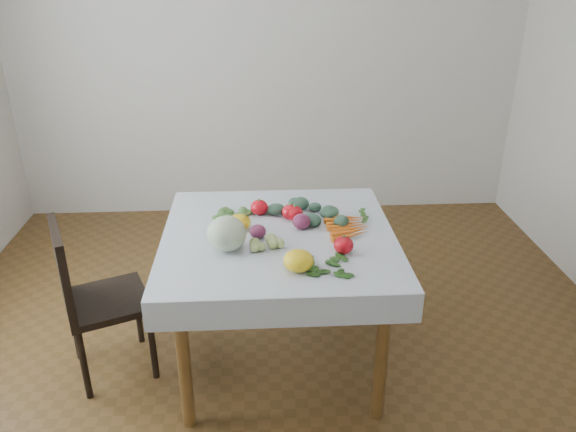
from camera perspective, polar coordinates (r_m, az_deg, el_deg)
The scene contains 19 objects.
ground at distance 3.14m, azimuth -0.85°, elevation -14.26°, with size 4.00×4.00×0.00m, color brown.
back_wall at distance 4.48m, azimuth -2.15°, elevation 16.78°, with size 4.00×0.04×2.70m, color silver.
table at distance 2.78m, azimuth -0.94°, elevation -3.74°, with size 1.00×1.00×0.75m.
tablecloth at distance 2.73m, azimuth -0.95°, elevation -1.92°, with size 1.12×1.12×0.01m, color white.
chair at distance 2.94m, azimuth -19.62°, elevation -7.29°, with size 0.51×0.51×0.86m.
cabbage at distance 2.57m, azimuth -6.26°, elevation -1.78°, with size 0.18×0.18×0.16m, color #B7C5A5.
tomato_a at distance 2.86m, azimuth 0.68°, elevation 0.28°, with size 0.09×0.09×0.08m, color red.
tomato_b at distance 2.92m, azimuth -2.94°, elevation 0.88°, with size 0.09×0.09×0.08m, color red.
tomato_c at distance 2.87m, azimuth 0.25°, elevation 0.41°, with size 0.09×0.09×0.08m, color red.
tomato_d at distance 2.55m, azimuth 5.67°, elevation -2.95°, with size 0.09×0.09×0.08m, color red.
heirloom_back at distance 2.77m, azimuth -4.97°, elevation -0.65°, with size 0.11×0.11×0.08m, color yellow.
heirloom_front at distance 2.40m, azimuth 1.07°, elevation -4.56°, with size 0.13×0.13×0.09m, color yellow.
onion_a at distance 2.77m, azimuth 1.39°, elevation -0.55°, with size 0.09×0.09×0.08m, color #531732.
onion_b at distance 2.68m, azimuth -3.09°, elevation -1.58°, with size 0.08×0.08×0.07m, color #531732.
tomatillo_cluster at distance 2.60m, azimuth -1.95°, elevation -2.75°, with size 0.13×0.13×0.05m.
carrot_bunch at distance 2.79m, azimuth 6.01°, elevation -1.02°, with size 0.21×0.28×0.03m.
kale_bunch at distance 2.91m, azimuth 1.92°, elevation 0.42°, with size 0.34×0.33×0.05m.
basil_bunch at distance 2.47m, azimuth 4.54°, elevation -4.88°, with size 0.26×0.19×0.01m.
dill_bunch at distance 2.93m, azimuth -5.54°, elevation 0.25°, with size 0.23×0.17×0.02m.
Camera 1 is at (-0.09, -2.43, 1.99)m, focal length 35.00 mm.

